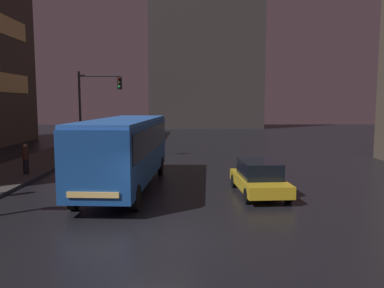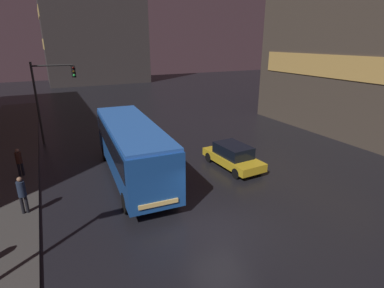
# 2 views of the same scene
# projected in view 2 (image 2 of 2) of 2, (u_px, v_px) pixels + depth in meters

# --- Properties ---
(ground_plane) EXTENTS (120.00, 120.00, 0.00)m
(ground_plane) POSITION_uv_depth(u_px,v_px,m) (221.00, 231.00, 12.83)
(ground_plane) COLOR black
(sidewalk_left) EXTENTS (4.00, 48.00, 0.15)m
(sidewalk_left) POSITION_uv_depth(u_px,v_px,m) (1.00, 178.00, 17.55)
(sidewalk_left) COLOR #3D3A38
(sidewalk_left) RESTS_ON ground
(building_right_block) EXTENTS (10.07, 16.40, 19.19)m
(building_right_block) POSITION_uv_depth(u_px,v_px,m) (374.00, 17.00, 25.28)
(building_right_block) COLOR #4C4238
(building_right_block) RESTS_ON ground
(building_far_backdrop) EXTENTS (18.07, 12.00, 19.91)m
(building_far_backdrop) POSITION_uv_depth(u_px,v_px,m) (93.00, 28.00, 56.69)
(building_far_backdrop) COLOR #383333
(building_far_backdrop) RESTS_ON ground
(bus_near) EXTENTS (3.15, 10.27, 3.33)m
(bus_near) POSITION_uv_depth(u_px,v_px,m) (132.00, 145.00, 17.17)
(bus_near) COLOR #194793
(bus_near) RESTS_ON ground
(car_taxi) EXTENTS (2.11, 4.48, 1.51)m
(car_taxi) POSITION_uv_depth(u_px,v_px,m) (233.00, 156.00, 19.08)
(car_taxi) COLOR gold
(car_taxi) RESTS_ON ground
(pedestrian_near) EXTENTS (0.42, 0.42, 1.68)m
(pedestrian_near) POSITION_uv_depth(u_px,v_px,m) (19.00, 160.00, 17.43)
(pedestrian_near) COLOR black
(pedestrian_near) RESTS_ON sidewalk_left
(pedestrian_mid) EXTENTS (0.41, 0.41, 1.82)m
(pedestrian_mid) POSITION_uv_depth(u_px,v_px,m) (22.00, 192.00, 13.56)
(pedestrian_mid) COLOR black
(pedestrian_mid) RESTS_ON sidewalk_left
(traffic_light_main) EXTENTS (3.08, 0.35, 6.28)m
(traffic_light_main) POSITION_uv_depth(u_px,v_px,m) (50.00, 89.00, 22.70)
(traffic_light_main) COLOR #2D2D2D
(traffic_light_main) RESTS_ON ground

